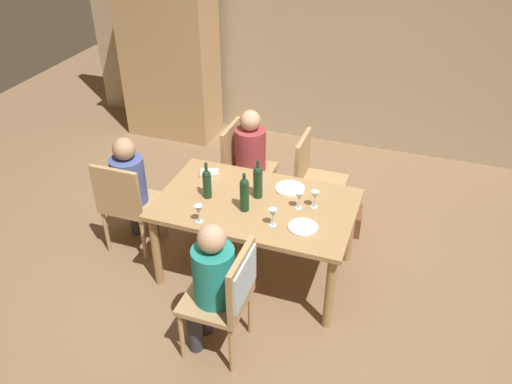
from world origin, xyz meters
name	(u,v)px	position (x,y,z in m)	size (l,w,h in m)	color
ground_plane	(256,270)	(0.00, 0.00, 0.00)	(10.00, 10.00, 0.00)	#846647
rear_room_partition	(333,33)	(0.00, 2.68, 1.35)	(6.40, 0.12, 2.70)	tan
armoire_cabinet	(169,49)	(-1.89, 2.23, 1.10)	(1.18, 0.62, 2.18)	tan
dining_table	(256,211)	(0.00, 0.00, 0.64)	(1.59, 0.97, 0.73)	#A87F51
chair_near	(231,290)	(0.12, -0.86, 0.59)	(0.46, 0.44, 0.92)	tan
chair_far_left	(242,163)	(-0.44, 0.86, 0.53)	(0.44, 0.44, 0.92)	tan
chair_left_end	(126,201)	(-1.17, -0.09, 0.53)	(0.44, 0.44, 0.92)	tan
chair_far_right	(313,176)	(0.27, 0.86, 0.53)	(0.44, 0.44, 0.92)	tan
person_woman_host	(211,280)	(-0.03, -0.86, 0.64)	(0.34, 0.29, 1.10)	#33333D
person_man_bearded	(253,155)	(-0.33, 0.86, 0.64)	(0.34, 0.29, 1.10)	#33333D
person_man_guest	(131,184)	(-1.17, 0.03, 0.64)	(0.29, 0.34, 1.10)	#33333D
wine_bottle_tall_green	(207,183)	(-0.40, -0.05, 0.86)	(0.07, 0.07, 0.32)	#19381E
wine_bottle_dark_red	(244,194)	(-0.05, -0.12, 0.88)	(0.07, 0.07, 0.33)	#19381E
wine_bottle_short_olive	(258,181)	(-0.01, 0.08, 0.88)	(0.08, 0.08, 0.34)	#19381E
wine_glass_near_left	(299,197)	(0.34, 0.04, 0.83)	(0.07, 0.07, 0.15)	silver
wine_glass_centre	(315,196)	(0.46, 0.09, 0.83)	(0.07, 0.07, 0.15)	silver
wine_glass_near_right	(273,214)	(0.22, -0.25, 0.83)	(0.07, 0.07, 0.15)	silver
wine_glass_far	(199,210)	(-0.32, -0.39, 0.83)	(0.07, 0.07, 0.15)	silver
dinner_plate_host	(303,227)	(0.44, -0.20, 0.73)	(0.23, 0.23, 0.01)	white
dinner_plate_guest_left	(290,188)	(0.20, 0.28, 0.73)	(0.25, 0.25, 0.01)	white
folded_napkin	(209,173)	(-0.53, 0.27, 0.74)	(0.16, 0.12, 0.03)	beige
handbag	(355,221)	(0.71, 0.86, 0.11)	(0.28, 0.12, 0.22)	brown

